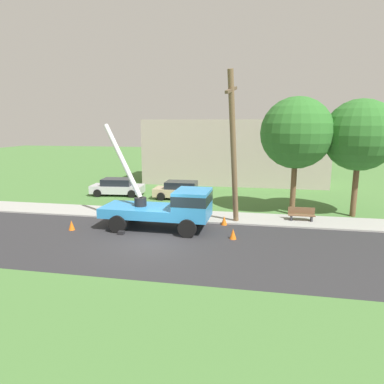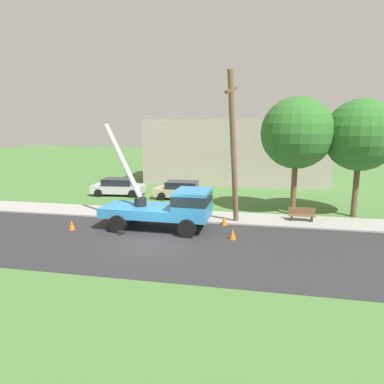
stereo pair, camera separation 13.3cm
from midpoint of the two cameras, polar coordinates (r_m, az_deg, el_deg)
name	(u,v)px [view 2 (the right image)]	position (r m, az deg, el deg)	size (l,w,h in m)	color
ground_plane	(195,196)	(29.03, 0.59, -0.67)	(120.00, 120.00, 0.00)	#477538
road_asphalt	(151,243)	(17.79, -6.65, -8.45)	(80.00, 8.27, 0.01)	#2B2B2D
sidewalk_strip	(176,215)	(22.82, -2.44, -3.84)	(80.00, 2.70, 0.10)	#9E9E99
utility_truck	(170,206)	(19.63, -3.43, -2.25)	(6.76, 3.20, 5.98)	#2D84C6
leaning_utility_pole	(233,149)	(19.85, 7.05, 7.05)	(0.80, 2.71, 8.87)	brown
traffic_cone_ahead	(233,234)	(18.36, 6.97, -6.92)	(0.36, 0.36, 0.56)	orange
traffic_cone_behind	(72,225)	(20.94, -19.12, -5.19)	(0.36, 0.36, 0.56)	orange
traffic_cone_curbside	(224,220)	(20.81, 5.53, -4.71)	(0.36, 0.36, 0.56)	orange
parked_sedan_silver	(118,187)	(29.97, -11.97, 0.85)	(4.55, 2.29, 1.42)	#B7B7BF
parked_sedan_tan	(182,190)	(27.85, -1.55, 0.32)	(4.42, 2.06, 1.42)	tan
park_bench	(302,215)	(22.34, 17.86, -3.62)	(1.60, 0.45, 0.90)	brown
roadside_tree_near	(361,135)	(24.34, 26.27, 8.40)	(4.51, 4.51, 7.54)	brown
roadside_tree_far	(297,133)	(23.42, 17.13, 9.29)	(4.61, 4.61, 7.71)	brown
lowrise_building_backdrop	(235,151)	(35.93, 7.30, 6.68)	(18.00, 6.00, 6.40)	#A5998C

